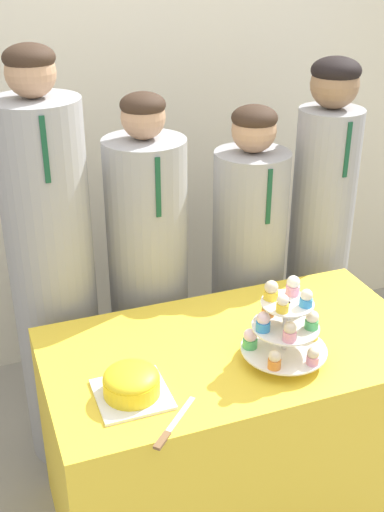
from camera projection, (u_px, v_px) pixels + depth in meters
name	position (u px, v px, depth m)	size (l,w,h in m)	color
wall_back	(128.00, 85.00, 2.91)	(9.00, 0.06, 2.70)	beige
table	(233.00, 430.00, 2.30)	(1.28, 0.69, 0.74)	yellow
round_cake	(132.00, 383.00, 1.88)	(0.21, 0.21, 0.10)	white
cake_knife	(169.00, 430.00, 1.76)	(0.18, 0.17, 0.01)	silver
cupcake_stand	(284.00, 325.00, 2.00)	(0.28, 0.28, 0.28)	silver
student_0	(54.00, 284.00, 2.42)	(0.32, 0.32, 1.66)	#939399
student_1	(149.00, 288.00, 2.58)	(0.31, 0.32, 1.47)	#939399
student_2	(247.00, 277.00, 2.73)	(0.30, 0.31, 1.39)	#939399
student_3	(319.00, 244.00, 2.79)	(0.26, 0.27, 1.55)	#939399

